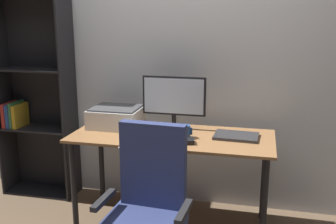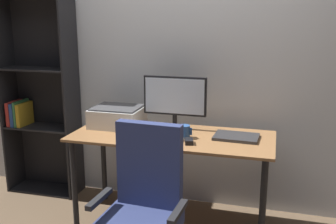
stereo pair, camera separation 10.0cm
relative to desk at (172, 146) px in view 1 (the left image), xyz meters
name	(u,v)px [view 1 (the left image)]	position (x,y,z in m)	size (l,w,h in m)	color
ground_plane	(172,223)	(0.00, 0.00, -0.65)	(12.00, 12.00, 0.00)	brown
back_wall	(185,55)	(0.00, 0.49, 0.65)	(6.40, 0.10, 2.60)	silver
desk	(172,146)	(0.00, 0.00, 0.00)	(1.52, 0.65, 0.74)	olive
monitor	(174,99)	(-0.03, 0.18, 0.33)	(0.50, 0.20, 0.42)	black
keyboard	(163,139)	(-0.03, -0.15, 0.10)	(0.29, 0.11, 0.02)	silver
mouse	(190,141)	(0.17, -0.16, 0.11)	(0.06, 0.10, 0.03)	black
coffee_mug	(185,131)	(0.10, -0.04, 0.14)	(0.10, 0.09, 0.09)	#285193
laptop	(236,136)	(0.48, 0.05, 0.10)	(0.32, 0.23, 0.02)	#2D2D30
printer	(116,117)	(-0.49, 0.12, 0.17)	(0.40, 0.34, 0.16)	silver
paper_sheet	(137,142)	(-0.20, -0.22, 0.09)	(0.21, 0.30, 0.00)	white
office_chair	(146,220)	(0.03, -0.78, -0.19)	(0.54, 0.54, 1.01)	#232326
bookshelf	(35,100)	(-1.34, 0.32, 0.22)	(0.67, 0.28, 1.78)	black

